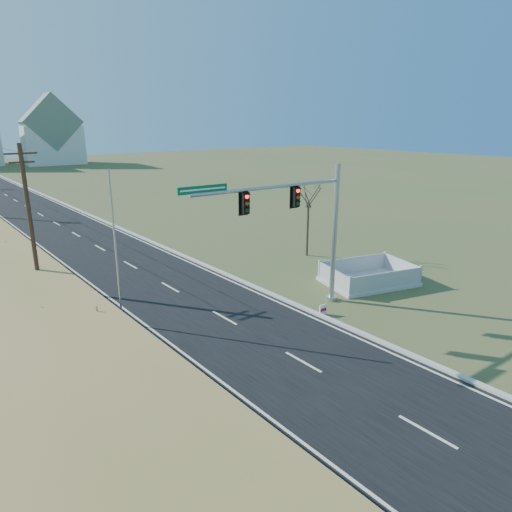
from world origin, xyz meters
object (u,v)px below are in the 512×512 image
(open_sign, at_px, (323,310))
(bare_tree, at_px, (309,194))
(flagpole, at_px, (117,266))
(fence_enclosure, at_px, (368,279))
(traffic_signal_mast, at_px, (310,225))

(open_sign, bearing_deg, bare_tree, 57.99)
(open_sign, relative_size, flagpole, 0.07)
(fence_enclosure, bearing_deg, bare_tree, 94.94)
(traffic_signal_mast, distance_m, flagpole, 10.29)
(traffic_signal_mast, xyz_separation_m, open_sign, (-0.08, -1.30, -4.51))
(fence_enclosure, bearing_deg, flagpole, -178.80)
(fence_enclosure, height_order, bare_tree, bare_tree)
(fence_enclosure, distance_m, bare_tree, 8.54)
(fence_enclosure, distance_m, flagpole, 15.97)
(fence_enclosure, relative_size, open_sign, 10.95)
(fence_enclosure, xyz_separation_m, bare_tree, (1.38, 7.05, 4.63))
(fence_enclosure, height_order, flagpole, flagpole)
(traffic_signal_mast, bearing_deg, fence_enclosure, 6.66)
(fence_enclosure, distance_m, open_sign, 6.33)
(traffic_signal_mast, relative_size, flagpole, 1.25)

